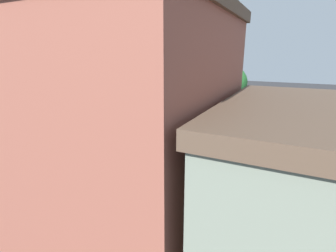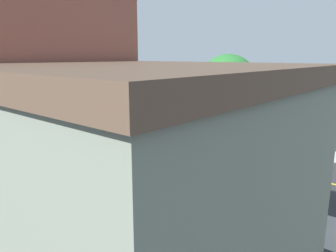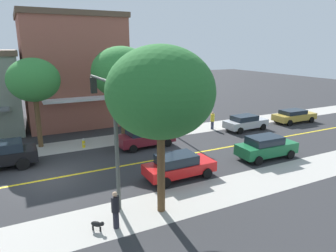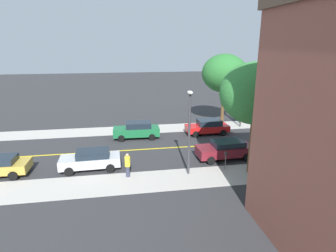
{
  "view_description": "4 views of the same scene",
  "coord_description": "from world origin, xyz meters",
  "views": [
    {
      "loc": [
        -23.57,
        -2.86,
        9.1
      ],
      "look_at": [
        -2.54,
        7.64,
        2.38
      ],
      "focal_mm": 26.95,
      "sensor_mm": 36.0,
      "label": 1
    },
    {
      "loc": [
        -20.85,
        -11.45,
        7.79
      ],
      "look_at": [
        0.86,
        7.29,
        1.51
      ],
      "focal_mm": 34.17,
      "sensor_mm": 36.0,
      "label": 2
    },
    {
      "loc": [
        18.65,
        -1.37,
        7.88
      ],
      "look_at": [
        -0.8,
        8.52,
        2.17
      ],
      "focal_mm": 32.54,
      "sensor_mm": 36.0,
      "label": 3
    },
    {
      "loc": [
        -23.48,
        15.83,
        9.05
      ],
      "look_at": [
        0.07,
        11.85,
        2.04
      ],
      "focal_mm": 30.14,
      "sensor_mm": 36.0,
      "label": 4
    }
  ],
  "objects": [
    {
      "name": "ground_plane",
      "position": [
        0.0,
        0.0,
        0.0
      ],
      "size": [
        140.0,
        140.0,
        0.0
      ],
      "primitive_type": "plane",
      "color": "#2D2D30"
    },
    {
      "name": "sidewalk_left",
      "position": [
        -6.09,
        0.0,
        0.0
      ],
      "size": [
        3.13,
        126.0,
        0.01
      ],
      "primitive_type": "cube",
      "color": "#ADA8A0",
      "rests_on": "ground"
    },
    {
      "name": "sidewalk_right",
      "position": [
        6.09,
        0.0,
        0.0
      ],
      "size": [
        3.13,
        126.0,
        0.01
      ],
      "primitive_type": "cube",
      "color": "#ADA8A0",
      "rests_on": "ground"
    },
    {
      "name": "road_centerline_stripe",
      "position": [
        0.0,
        0.0,
        0.0
      ],
      "size": [
        0.2,
        126.0,
        0.0
      ],
      "primitive_type": "cube",
      "color": "yellow",
      "rests_on": "ground"
    },
    {
      "name": "tan_rowhouse",
      "position": [
        -14.55,
        -5.04,
        3.8
      ],
      "size": [
        9.63,
        8.59,
        7.57
      ],
      "rotation": [
        0.0,
        0.0,
        -1.57
      ],
      "color": "gray",
      "rests_on": "ground"
    },
    {
      "name": "corner_shop_building",
      "position": [
        -14.55,
        4.35,
        5.53
      ],
      "size": [
        10.19,
        9.86,
        11.04
      ],
      "rotation": [
        0.0,
        0.0,
        -1.57
      ],
      "color": "#935142",
      "rests_on": "ground"
    },
    {
      "name": "street_tree_left_near",
      "position": [
        -6.98,
        0.06,
        5.36
      ],
      "size": [
        3.94,
        3.94,
        7.07
      ],
      "color": "brown",
      "rests_on": "ground"
    },
    {
      "name": "street_tree_right_corner",
      "position": [
        6.42,
        4.47,
        5.88
      ],
      "size": [
        4.96,
        4.96,
        8.01
      ],
      "color": "brown",
      "rests_on": "ground"
    },
    {
      "name": "street_tree_left_far",
      "position": [
        -5.83,
        6.76,
        5.78
      ],
      "size": [
        5.01,
        5.01,
        7.94
      ],
      "color": "brown",
      "rests_on": "ground"
    },
    {
      "name": "fire_hydrant",
      "position": [
        -5.17,
        3.13,
        0.38
      ],
      "size": [
        0.44,
        0.24,
        0.77
      ],
      "color": "yellow",
      "rests_on": "ground"
    },
    {
      "name": "parking_meter",
      "position": [
        -5.15,
        8.4,
        0.92
      ],
      "size": [
        0.12,
        0.18,
        1.4
      ],
      "color": "#4C4C51",
      "rests_on": "ground"
    },
    {
      "name": "traffic_light_mast",
      "position": [
        4.1,
        2.66,
        4.44
      ],
      "size": [
        4.39,
        0.32,
        6.76
      ],
      "rotation": [
        0.0,
        0.0,
        3.14
      ],
      "color": "#474C47",
      "rests_on": "ground"
    },
    {
      "name": "street_lamp",
      "position": [
        -5.39,
        11.28,
        3.76
      ],
      "size": [
        0.7,
        0.36,
        6.03
      ],
      "color": "#38383D",
      "rests_on": "ground"
    },
    {
      "name": "red_sedan_right_curb",
      "position": [
        3.37,
        7.13,
        0.79
      ],
      "size": [
        2.06,
        4.39,
        1.51
      ],
      "rotation": [
        0.0,
        0.0,
        1.58
      ],
      "color": "red",
      "rests_on": "ground"
    },
    {
      "name": "gold_sedan_left_curb",
      "position": [
        -3.43,
        24.91,
        0.75
      ],
      "size": [
        2.12,
        4.82,
        1.39
      ],
      "rotation": [
        0.0,
        0.0,
        1.55
      ],
      "color": "#B29338",
      "rests_on": "ground"
    },
    {
      "name": "maroon_sedan_left_curb",
      "position": [
        -3.14,
        7.66,
        0.8
      ],
      "size": [
        2.21,
        4.68,
        1.5
      ],
      "rotation": [
        0.0,
        0.0,
        1.62
      ],
      "color": "maroon",
      "rests_on": "ground"
    },
    {
      "name": "green_sedan_right_curb",
      "position": [
        3.23,
        14.43,
        0.85
      ],
      "size": [
        2.13,
        4.54,
        1.64
      ],
      "rotation": [
        0.0,
        0.0,
        1.54
      ],
      "color": "#196638",
      "rests_on": "ground"
    },
    {
      "name": "silver_sedan_left_curb",
      "position": [
        -3.42,
        18.26,
        0.78
      ],
      "size": [
        2.07,
        4.41,
        1.46
      ],
      "rotation": [
        0.0,
        0.0,
        1.6
      ],
      "color": "#B7BABF",
      "rests_on": "ground"
    },
    {
      "name": "black_pickup_truck",
      "position": [
        -3.29,
        -3.28,
        0.9
      ],
      "size": [
        2.22,
        6.1,
        1.78
      ],
      "rotation": [
        0.0,
        0.0,
        1.58
      ],
      "color": "black",
      "rests_on": "ground"
    },
    {
      "name": "pedestrian_yellow_shirt",
      "position": [
        -5.13,
        15.6,
        0.91
      ],
      "size": [
        0.38,
        0.38,
        1.74
      ],
      "rotation": [
        0.0,
        0.0,
        0.93
      ],
      "color": "#33384C",
      "rests_on": "ground"
    },
    {
      "name": "pedestrian_black_shirt",
      "position": [
        6.85,
        2.02,
        0.93
      ],
      "size": [
        0.36,
        0.36,
        1.76
      ],
      "rotation": [
        0.0,
        0.0,
        1.51
      ],
      "color": "black",
      "rests_on": "ground"
    },
    {
      "name": "small_dog",
      "position": [
        6.72,
        1.21,
        0.33
      ],
      "size": [
        0.58,
        0.57,
        0.5
      ],
      "rotation": [
        0.0,
        0.0,
        0.78
      ],
      "color": "black",
      "rests_on": "ground"
    }
  ]
}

